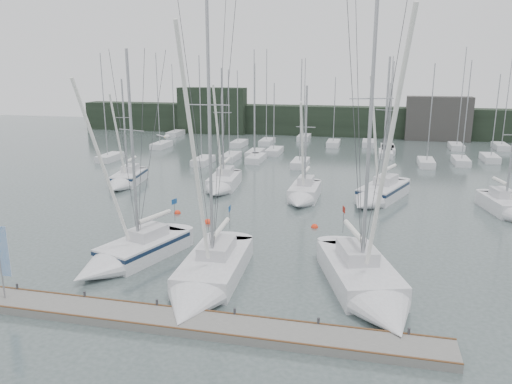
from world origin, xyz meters
The scene contains 19 objects.
ground centered at (0.00, 0.00, 0.00)m, with size 160.00×160.00×0.00m, color #42504E.
dock centered at (0.00, -5.00, 0.20)m, with size 24.00×2.00×0.40m, color #61625D.
far_treeline centered at (0.00, 62.00, 2.50)m, with size 90.00×4.00×5.00m, color black.
far_building_left centered at (-20.00, 60.00, 4.00)m, with size 12.00×3.00×8.00m, color black.
far_building_right centered at (18.00, 60.00, 3.50)m, with size 10.00×3.00×7.00m, color #3D3A38.
mast_forest centered at (0.24, 43.92, 0.49)m, with size 53.12×28.10×14.42m.
sailboat_near_left centered at (-6.42, 1.10, 0.58)m, with size 5.31×8.94×13.84m.
sailboat_near_center centered at (-0.47, -1.31, 0.56)m, with size 3.68×10.90×16.85m.
sailboat_near_right centered at (8.30, -0.37, 0.62)m, with size 6.23×10.60×17.46m.
sailboat_mid_a centered at (-16.24, 19.90, 0.57)m, with size 3.42×7.73×11.35m.
sailboat_mid_b centered at (-6.17, 20.29, 0.59)m, with size 3.14×7.88×12.47m.
sailboat_mid_c centered at (2.14, 18.08, 0.58)m, with size 2.54×6.88×10.95m.
sailboat_mid_d centered at (8.58, 19.46, 0.65)m, with size 5.88×9.48×13.54m.
sailboat_mid_e centered at (19.18, 17.58, 0.55)m, with size 3.91×7.41×10.84m.
buoy_a centered at (-4.17, 10.23, 0.00)m, with size 0.67×0.67×0.67m, color #F83316.
buoy_b centered at (4.05, 11.07, 0.00)m, with size 0.54×0.54×0.54m, color #F83316.
buoy_c centered at (-7.46, 12.12, 0.00)m, with size 0.55×0.55×0.55m, color #F83316.
dock_banner centered at (-9.71, -5.10, 2.75)m, with size 0.61×0.08×3.97m.
seagull centered at (-1.98, -1.98, 8.52)m, with size 1.07×0.48×0.21m.
Camera 1 is at (7.95, -24.87, 11.99)m, focal length 35.00 mm.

